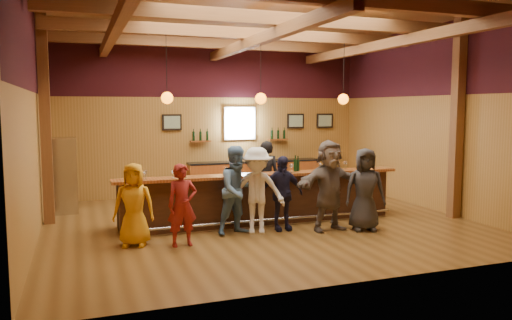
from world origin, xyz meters
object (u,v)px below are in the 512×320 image
object	(u,v)px
bartender	(266,177)
ice_bucket	(282,167)
stainless_fridge	(62,175)
customer_navy	(282,193)
customer_brown	(329,185)
customer_dark	(365,189)
back_bar_cabinet	(255,177)
bar_counter	(259,198)
customer_orange	(134,205)
bottle_a	(295,165)
customer_redvest	(182,205)
customer_white	(257,190)
customer_denim	(238,190)

from	to	relation	value
bartender	ice_bucket	xyz separation A→B (m)	(-0.06, -1.12, 0.36)
stainless_fridge	bartender	bearing A→B (deg)	-19.68
customer_navy	customer_brown	size ratio (longest dim) A/B	0.82
customer_dark	back_bar_cabinet	bearing A→B (deg)	114.01
back_bar_cabinet	customer_brown	world-z (taller)	customer_brown
bar_counter	ice_bucket	bearing A→B (deg)	-37.17
back_bar_cabinet	customer_orange	xyz separation A→B (m)	(-4.00, -4.66, 0.28)
customer_orange	customer_navy	size ratio (longest dim) A/B	0.99
bottle_a	customer_brown	bearing A→B (deg)	-73.55
customer_redvest	customer_brown	world-z (taller)	customer_brown
customer_redvest	ice_bucket	xyz separation A→B (m)	(2.41, 1.08, 0.47)
back_bar_cabinet	ice_bucket	bearing A→B (deg)	-101.18
customer_white	customer_navy	distance (m)	0.56
customer_denim	customer_white	size ratio (longest dim) A/B	1.02
customer_white	customer_navy	size ratio (longest dim) A/B	1.13
customer_orange	customer_dark	xyz separation A→B (m)	(4.57, -0.41, 0.09)
customer_redvest	customer_brown	bearing A→B (deg)	-0.96
back_bar_cabinet	bottle_a	size ratio (longest dim) A/B	11.19
customer_navy	customer_brown	bearing A→B (deg)	-18.50
customer_white	customer_brown	xyz separation A→B (m)	(1.46, -0.32, 0.07)
customer_denim	stainless_fridge	bearing A→B (deg)	121.34
bar_counter	bartender	size ratio (longest dim) A/B	3.65
customer_redvest	customer_dark	bearing A→B (deg)	-4.91
customer_brown	customer_orange	bearing A→B (deg)	170.10
customer_redvest	customer_dark	world-z (taller)	customer_dark
customer_orange	customer_redvest	bearing A→B (deg)	-3.57
customer_dark	ice_bucket	xyz separation A→B (m)	(-1.34, 1.18, 0.38)
customer_denim	customer_dark	world-z (taller)	customer_denim
stainless_fridge	ice_bucket	world-z (taller)	stainless_fridge
bar_counter	customer_denim	bearing A→B (deg)	-130.62
back_bar_cabinet	customer_orange	size ratio (longest dim) A/B	2.64
customer_brown	bartender	distance (m)	2.16
customer_white	customer_navy	bearing A→B (deg)	23.08
customer_orange	ice_bucket	xyz separation A→B (m)	(3.23, 0.77, 0.46)
stainless_fridge	customer_orange	bearing A→B (deg)	-69.82
ice_bucket	bottle_a	distance (m)	0.36
customer_redvest	customer_navy	distance (m)	2.20
customer_redvest	customer_navy	world-z (taller)	customer_navy
customer_redvest	bottle_a	size ratio (longest dim) A/B	4.21
ice_bucket	back_bar_cabinet	bearing A→B (deg)	78.82
back_bar_cabinet	customer_denim	distance (m)	4.90
customer_denim	customer_white	bearing A→B (deg)	-19.91
customer_brown	customer_denim	bearing A→B (deg)	161.71
bottle_a	customer_dark	bearing A→B (deg)	-51.58
customer_denim	customer_white	xyz separation A→B (m)	(0.38, -0.04, -0.02)
back_bar_cabinet	bartender	xyz separation A→B (m)	(-0.71, -2.76, 0.39)
bar_counter	bottle_a	world-z (taller)	bottle_a
customer_brown	bartender	size ratio (longest dim) A/B	1.08
customer_orange	customer_navy	bearing A→B (deg)	20.07
customer_brown	customer_navy	bearing A→B (deg)	151.81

